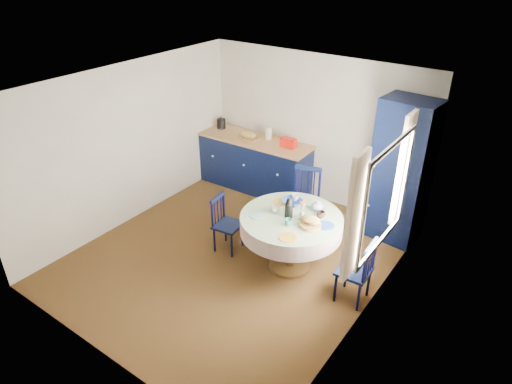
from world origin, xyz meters
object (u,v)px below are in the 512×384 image
at_px(chair_left, 226,223).
at_px(mug_c, 321,214).
at_px(chair_right, 357,270).
at_px(kitchen_counter, 254,163).
at_px(pantry_cabinet, 401,172).
at_px(cobalt_bowl, 292,202).
at_px(mug_b, 288,222).
at_px(chair_far, 304,200).
at_px(mug_a, 275,209).
at_px(dining_table, 292,225).
at_px(mug_d, 295,198).

xyz_separation_m(chair_left, mug_c, (1.32, 0.37, 0.44)).
distance_m(chair_left, chair_right, 2.02).
xyz_separation_m(chair_right, mug_c, (-0.69, 0.30, 0.41)).
bearing_deg(kitchen_counter, pantry_cabinet, -3.04).
height_order(pantry_cabinet, mug_c, pantry_cabinet).
height_order(chair_left, cobalt_bowl, cobalt_bowl).
bearing_deg(mug_c, mug_b, -121.16).
height_order(chair_far, mug_a, chair_far).
relative_size(pantry_cabinet, mug_b, 22.50).
bearing_deg(cobalt_bowl, mug_c, -7.86).
distance_m(kitchen_counter, mug_c, 2.59).
xyz_separation_m(mug_b, cobalt_bowl, (-0.24, 0.48, -0.01)).
bearing_deg(chair_right, mug_c, -115.43).
xyz_separation_m(chair_far, chair_right, (1.36, -1.05, -0.06)).
xyz_separation_m(chair_left, mug_b, (1.08, -0.05, 0.44)).
distance_m(chair_far, chair_right, 1.72).
distance_m(chair_far, mug_c, 1.06).
bearing_deg(dining_table, chair_left, -171.28).
bearing_deg(chair_far, dining_table, -85.22).
xyz_separation_m(chair_left, mug_a, (0.76, 0.13, 0.44)).
bearing_deg(mug_a, chair_far, 95.69).
bearing_deg(mug_b, mug_d, 113.05).
bearing_deg(chair_left, chair_far, -38.01).
distance_m(kitchen_counter, chair_right, 3.30).
relative_size(pantry_cabinet, mug_c, 19.40).
distance_m(pantry_cabinet, dining_table, 1.85).
height_order(kitchen_counter, cobalt_bowl, kitchen_counter).
bearing_deg(kitchen_counter, chair_left, -68.08).
distance_m(chair_left, cobalt_bowl, 1.04).
relative_size(dining_table, chair_far, 1.33).
bearing_deg(mug_c, cobalt_bowl, 172.14).
height_order(kitchen_counter, mug_b, kitchen_counter).
bearing_deg(dining_table, mug_c, 33.91).
distance_m(kitchen_counter, cobalt_bowl, 2.17).
distance_m(mug_c, mug_d, 0.53).
bearing_deg(mug_c, chair_far, 131.59).
bearing_deg(mug_c, dining_table, -146.09).
relative_size(mug_a, mug_c, 1.13).
xyz_separation_m(dining_table, mug_c, (0.31, 0.21, 0.17)).
height_order(pantry_cabinet, mug_a, pantry_cabinet).
xyz_separation_m(pantry_cabinet, mug_b, (-0.79, -1.80, -0.21)).
height_order(chair_left, chair_right, chair_right).
bearing_deg(mug_c, pantry_cabinet, 68.69).
bearing_deg(mug_a, chair_left, -170.36).
bearing_deg(chair_far, cobalt_bowl, -90.49).
bearing_deg(dining_table, chair_right, -4.90).
relative_size(chair_far, mug_b, 10.60).
relative_size(pantry_cabinet, dining_table, 1.59).
relative_size(chair_far, cobalt_bowl, 3.76).
bearing_deg(chair_left, kitchen_counter, 16.43).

